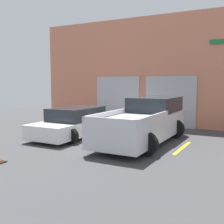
% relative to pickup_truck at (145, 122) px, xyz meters
% --- Properties ---
extents(ground_plane, '(28.00, 28.00, 0.00)m').
position_rel_pickup_truck_xyz_m(ground_plane, '(-1.58, 1.17, -0.82)').
color(ground_plane, '#3D3D3F').
extents(shophouse_building, '(13.45, 0.68, 5.89)m').
position_rel_pickup_truck_xyz_m(shophouse_building, '(-1.59, 4.47, 2.09)').
color(shophouse_building, '#D17A5B').
rests_on(shophouse_building, ground).
extents(pickup_truck, '(2.45, 5.39, 1.73)m').
position_rel_pickup_truck_xyz_m(pickup_truck, '(0.00, 0.00, 0.00)').
color(pickup_truck, silver).
rests_on(pickup_truck, ground).
extents(sedan_white, '(2.20, 4.47, 1.26)m').
position_rel_pickup_truck_xyz_m(sedan_white, '(-3.17, -0.26, -0.23)').
color(sedan_white, white).
rests_on(sedan_white, ground).
extents(parking_stripe_far_left, '(0.12, 2.20, 0.01)m').
position_rel_pickup_truck_xyz_m(parking_stripe_far_left, '(-4.75, -0.29, -0.81)').
color(parking_stripe_far_left, gold).
rests_on(parking_stripe_far_left, ground).
extents(parking_stripe_left, '(0.12, 2.20, 0.01)m').
position_rel_pickup_truck_xyz_m(parking_stripe_left, '(-1.58, -0.29, -0.81)').
color(parking_stripe_left, gold).
rests_on(parking_stripe_left, ground).
extents(parking_stripe_centre, '(0.12, 2.20, 0.01)m').
position_rel_pickup_truck_xyz_m(parking_stripe_centre, '(1.58, -0.29, -0.81)').
color(parking_stripe_centre, gold).
rests_on(parking_stripe_centre, ground).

